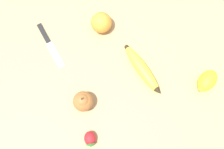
% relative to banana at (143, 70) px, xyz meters
% --- Properties ---
extents(ground_plane, '(3.00, 3.00, 0.00)m').
position_rel_banana_xyz_m(ground_plane, '(0.10, 0.01, -0.02)').
color(ground_plane, tan).
extents(banana, '(0.20, 0.04, 0.04)m').
position_rel_banana_xyz_m(banana, '(0.00, 0.00, 0.00)').
color(banana, yellow).
rests_on(banana, ground_plane).
extents(orange, '(0.07, 0.07, 0.07)m').
position_rel_banana_xyz_m(orange, '(0.21, 0.02, 0.02)').
color(orange, orange).
rests_on(orange, ground_plane).
extents(pear, '(0.06, 0.06, 0.08)m').
position_rel_banana_xyz_m(pear, '(0.02, 0.22, 0.02)').
color(pear, '#A36633').
rests_on(pear, ground_plane).
extents(strawberry, '(0.06, 0.05, 0.04)m').
position_rel_banana_xyz_m(strawberry, '(-0.09, 0.26, -0.00)').
color(strawberry, red).
rests_on(strawberry, ground_plane).
extents(lemon, '(0.07, 0.09, 0.05)m').
position_rel_banana_xyz_m(lemon, '(-0.15, -0.15, 0.01)').
color(lemon, yellow).
rests_on(lemon, ground_plane).
extents(paring_knife, '(0.18, 0.03, 0.01)m').
position_rel_banana_xyz_m(paring_knife, '(0.26, 0.21, -0.02)').
color(paring_knife, silver).
rests_on(paring_knife, ground_plane).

